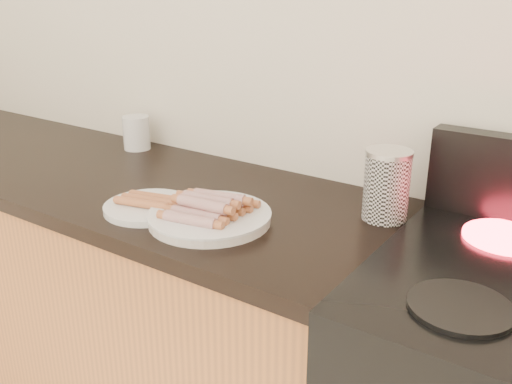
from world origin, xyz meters
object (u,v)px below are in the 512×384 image
Objects in this scene: main_plate at (210,218)px; side_plate at (149,207)px; mug at (136,133)px; canister at (387,185)px.

main_plate reaches higher than side_plate.
mug is at bearing 138.33° from side_plate.
side_plate is 2.00× the size of mug.
canister reaches higher than mug.
side_plate is at bearing -150.76° from canister.
main_plate is at bearing -30.18° from mug.
main_plate is 0.68m from mug.
mug reaches higher than main_plate.
main_plate is 1.30× the size of side_plate.
mug is (-0.59, 0.34, 0.05)m from main_plate.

